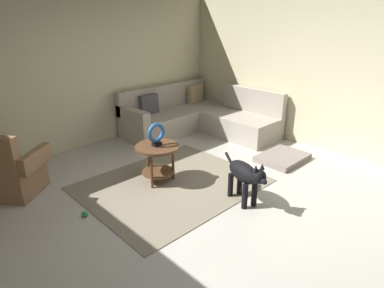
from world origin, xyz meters
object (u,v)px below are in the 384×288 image
at_px(armchair, 10,173).
at_px(dog_bed_mat, 282,158).
at_px(dog, 245,175).
at_px(dog_toy_ball, 85,214).
at_px(sectional_couch, 198,118).
at_px(side_table, 157,154).
at_px(torus_sculpture, 156,134).

distance_m(armchair, dog_bed_mat, 3.95).
relative_size(dog, dog_toy_ball, 11.28).
height_order(dog, dog_toy_ball, dog).
bearing_deg(sectional_couch, dog, -122.85).
distance_m(sectional_couch, armchair, 3.50).
bearing_deg(armchair, side_table, 18.07).
bearing_deg(armchair, sectional_couch, 52.13).
bearing_deg(sectional_couch, torus_sculpture, -149.60).
relative_size(torus_sculpture, dog_toy_ball, 4.46).
bearing_deg(dog, sectional_couch, -105.72).
xyz_separation_m(side_table, dog_toy_ball, (-1.16, -0.10, -0.38)).
relative_size(armchair, dog, 1.21).
bearing_deg(dog, dog_bed_mat, -149.23).
bearing_deg(side_table, dog_bed_mat, -23.47).
bearing_deg(torus_sculpture, dog_bed_mat, -23.47).
bearing_deg(dog_toy_ball, side_table, 4.97).
relative_size(sectional_couch, side_table, 3.75).
relative_size(sectional_couch, torus_sculpture, 6.90).
bearing_deg(armchair, dog, 2.86).
height_order(sectional_couch, dog_toy_ball, sectional_couch).
bearing_deg(side_table, armchair, 147.84).
xyz_separation_m(sectional_couch, dog_bed_mat, (-0.01, -1.94, -0.24)).
height_order(armchair, dog, armchair).
xyz_separation_m(torus_sculpture, dog_bed_mat, (1.90, -0.82, -0.67)).
relative_size(side_table, dog_bed_mat, 0.75).
bearing_deg(side_table, dog, -70.54).
bearing_deg(dog, torus_sculpture, -53.41).
bearing_deg(torus_sculpture, sectional_couch, 30.40).
distance_m(dog, dog_toy_ball, 1.95).
xyz_separation_m(sectional_couch, dog_toy_ball, (-3.07, -1.22, -0.25)).
xyz_separation_m(armchair, dog_toy_ball, (0.43, -1.10, -0.29)).
height_order(dog_bed_mat, dog_toy_ball, dog_bed_mat).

